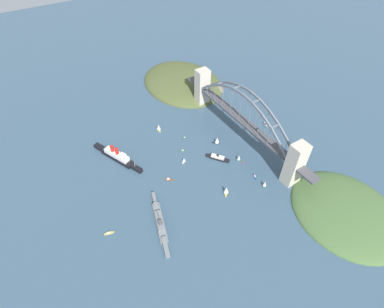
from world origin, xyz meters
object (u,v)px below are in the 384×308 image
at_px(seaplane_taxiing_near_bridge, 267,125).
at_px(small_boat_0, 182,151).
at_px(small_boat_3, 217,140).
at_px(naval_cruiser, 160,222).
at_px(small_boat_9, 184,160).
at_px(small_boat_8, 265,184).
at_px(small_boat_4, 109,233).
at_px(ocean_liner, 117,156).
at_px(small_boat_10, 159,127).
at_px(harbor_ferry_steamer, 218,158).
at_px(channel_marker_buoy, 243,162).
at_px(small_boat_5, 239,158).
at_px(small_boat_6, 255,177).
at_px(harbor_arch_bridge, 242,119).
at_px(small_boat_7, 184,138).
at_px(small_boat_1, 169,179).
at_px(small_boat_2, 226,190).

bearing_deg(seaplane_taxiing_near_bridge, small_boat_0, 81.19).
bearing_deg(seaplane_taxiing_near_bridge, small_boat_3, 84.10).
bearing_deg(naval_cruiser, small_boat_9, -46.82).
height_order(small_boat_0, small_boat_8, small_boat_8).
xyz_separation_m(small_boat_3, small_boat_4, (-53.13, 177.74, -4.33)).
relative_size(ocean_liner, small_boat_10, 7.10).
relative_size(harbor_ferry_steamer, channel_marker_buoy, 10.32).
bearing_deg(harbor_ferry_steamer, small_boat_4, 99.64).
bearing_deg(small_boat_4, small_boat_5, -86.48).
xyz_separation_m(seaplane_taxiing_near_bridge, small_boat_6, (-67.04, 81.20, -1.13)).
distance_m(harbor_arch_bridge, small_boat_7, 84.05).
xyz_separation_m(ocean_liner, channel_marker_buoy, (-93.15, -135.07, -4.24)).
xyz_separation_m(naval_cruiser, seaplane_taxiing_near_bridge, (63.12, -211.55, -1.18)).
bearing_deg(harbor_arch_bridge, small_boat_7, 60.34).
distance_m(harbor_ferry_steamer, small_boat_7, 60.16).
xyz_separation_m(small_boat_6, channel_marker_buoy, (27.51, -3.65, 0.31)).
height_order(small_boat_8, small_boat_10, small_boat_10).
bearing_deg(small_boat_6, small_boat_5, -2.55).
bearing_deg(small_boat_7, small_boat_1, 134.46).
relative_size(ocean_liner, naval_cruiser, 1.01).
relative_size(ocean_liner, small_boat_5, 8.50).
xyz_separation_m(small_boat_0, small_boat_8, (-104.59, -52.07, 3.30)).
relative_size(small_boat_3, small_boat_9, 1.57).
relative_size(harbor_ferry_steamer, small_boat_4, 2.69).
xyz_separation_m(ocean_liner, small_boat_9, (-51.24, -70.87, -2.11)).
bearing_deg(small_boat_2, harbor_ferry_steamer, -26.17).
distance_m(ocean_liner, small_boat_8, 190.34).
distance_m(small_boat_6, small_boat_10, 155.41).
distance_m(small_boat_6, small_boat_9, 92.15).
relative_size(harbor_arch_bridge, small_boat_9, 36.44).
xyz_separation_m(small_boat_2, small_boat_6, (0.49, -45.10, -4.41)).
xyz_separation_m(small_boat_3, small_boat_7, (32.06, 33.32, -4.28)).
distance_m(naval_cruiser, small_boat_0, 114.75).
distance_m(naval_cruiser, small_boat_1, 62.74).
distance_m(naval_cruiser, small_boat_5, 135.22).
distance_m(harbor_arch_bridge, small_boat_0, 90.72).
bearing_deg(small_boat_2, small_boat_3, -28.70).
relative_size(ocean_liner, small_boat_4, 7.59).
distance_m(harbor_arch_bridge, ocean_liner, 172.77).
bearing_deg(ocean_liner, channel_marker_buoy, -124.59).
bearing_deg(harbor_arch_bridge, small_boat_6, 155.54).
height_order(harbor_arch_bridge, small_boat_6, harbor_arch_bridge).
relative_size(ocean_liner, small_boat_6, 8.95).
relative_size(small_boat_0, small_boat_5, 0.88).
height_order(naval_cruiser, channel_marker_buoy, naval_cruiser).
bearing_deg(channel_marker_buoy, seaplane_taxiing_near_bridge, -62.99).
relative_size(seaplane_taxiing_near_bridge, small_boat_10, 0.99).
bearing_deg(harbor_arch_bridge, small_boat_8, 160.00).
xyz_separation_m(small_boat_1, small_boat_4, (-30.88, 89.07, 0.09)).
distance_m(harbor_ferry_steamer, channel_marker_buoy, 32.85).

